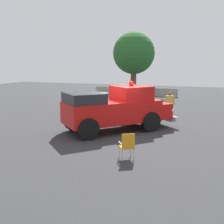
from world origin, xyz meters
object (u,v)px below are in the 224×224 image
classic_hot_rod (96,103)px  lawn_chair_near_truck (128,99)px  spectator_seated (128,97)px  lawn_chair_spare (161,105)px  oak_tree_right (134,54)px  vintage_fire_truck (116,108)px  lawn_chair_by_car (127,144)px  spectator_standing (170,103)px

classic_hot_rod → lawn_chair_near_truck: (-1.12, -4.12, -0.16)m
spectator_seated → lawn_chair_spare: bearing=141.4°
lawn_chair_spare → oak_tree_right: oak_tree_right is taller
classic_hot_rod → lawn_chair_near_truck: bearing=-105.2°
vintage_fire_truck → classic_hot_rod: vintage_fire_truck is taller
lawn_chair_spare → spectator_seated: 4.16m
oak_tree_right → vintage_fire_truck: bearing=102.0°
lawn_chair_near_truck → spectator_seated: size_ratio=0.79×
lawn_chair_by_car → spectator_seated: (3.91, -12.41, 0.11)m
lawn_chair_by_car → lawn_chair_spare: (0.66, -9.81, 0.00)m
vintage_fire_truck → classic_hot_rod: size_ratio=1.25×
lawn_chair_by_car → lawn_chair_near_truck: bearing=-72.7°
spectator_seated → spectator_standing: spectator_standing is taller
oak_tree_right → lawn_chair_near_truck: bearing=98.0°
classic_hot_rod → lawn_chair_by_car: classic_hot_rod is taller
lawn_chair_near_truck → lawn_chair_spare: same height
vintage_fire_truck → classic_hot_rod: 5.39m
spectator_standing → oak_tree_right: 8.57m
lawn_chair_near_truck → spectator_standing: 5.54m
lawn_chair_by_car → oak_tree_right: oak_tree_right is taller
lawn_chair_near_truck → oak_tree_right: size_ratio=0.16×
lawn_chair_by_car → oak_tree_right: size_ratio=0.16×
vintage_fire_truck → lawn_chair_near_truck: size_ratio=5.76×
classic_hot_rod → spectator_standing: spectator_standing is taller
vintage_fire_truck → lawn_chair_by_car: 4.51m
lawn_chair_spare → spectator_standing: spectator_standing is taller
lawn_chair_by_car → spectator_seated: spectator_seated is taller
vintage_fire_truck → lawn_chair_near_truck: bearing=-76.8°
lawn_chair_by_car → vintage_fire_truck: bearing=-64.6°
lawn_chair_spare → spectator_standing: (-0.77, 1.06, 0.37)m
oak_tree_right → spectator_seated: bearing=97.6°
lawn_chair_near_truck → lawn_chair_spare: (-3.25, 2.73, 0.00)m
lawn_chair_near_truck → lawn_chair_by_car: bearing=107.3°
classic_hot_rod → lawn_chair_near_truck: classic_hot_rod is taller
classic_hot_rod → spectator_seated: (-1.12, -3.99, -0.05)m
spectator_standing → classic_hot_rod: bearing=3.7°
lawn_chair_spare → classic_hot_rod: bearing=17.7°
lawn_chair_by_car → spectator_standing: spectator_standing is taller
classic_hot_rod → lawn_chair_spare: size_ratio=4.59×
lawn_chair_near_truck → oak_tree_right: oak_tree_right is taller
classic_hot_rod → lawn_chair_spare: (-4.37, -1.39, -0.16)m
lawn_chair_near_truck → spectator_seated: 0.17m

